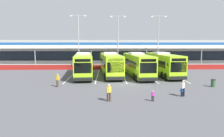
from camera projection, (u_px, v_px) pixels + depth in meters
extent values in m
plane|color=#4C4C51|center=(127.00, 83.00, 27.95)|extent=(200.00, 200.00, 0.00)
cube|color=beige|center=(117.00, 53.00, 54.41)|extent=(70.00, 10.00, 5.50)
cube|color=#19232D|center=(118.00, 56.00, 49.48)|extent=(66.00, 0.08, 2.20)
cube|color=navy|center=(118.00, 44.00, 49.13)|extent=(68.00, 0.08, 0.60)
cube|color=beige|center=(119.00, 48.00, 47.78)|extent=(67.00, 3.00, 0.24)
cube|color=gray|center=(117.00, 41.00, 54.05)|extent=(70.00, 10.00, 0.50)
cylinder|color=#999999|center=(35.00, 58.00, 46.45)|extent=(0.20, 0.20, 4.20)
cylinder|color=#999999|center=(91.00, 57.00, 46.71)|extent=(0.20, 0.20, 4.20)
cylinder|color=#999999|center=(147.00, 57.00, 46.98)|extent=(0.20, 0.20, 4.20)
cylinder|color=#999999|center=(201.00, 57.00, 47.25)|extent=(0.20, 0.20, 4.20)
cube|color=maroon|center=(120.00, 67.00, 42.28)|extent=(60.00, 0.36, 1.00)
cube|color=#B2B2B2|center=(120.00, 64.00, 42.21)|extent=(60.00, 0.40, 0.10)
cube|color=#9ED11E|center=(83.00, 65.00, 33.37)|extent=(3.72, 12.19, 3.19)
cube|color=#598419|center=(84.00, 73.00, 33.53)|extent=(3.74, 12.21, 0.56)
cube|color=black|center=(83.00, 63.00, 33.74)|extent=(3.51, 9.81, 0.96)
cube|color=black|center=(83.00, 68.00, 27.49)|extent=(2.31, 0.33, 1.40)
cube|color=black|center=(83.00, 60.00, 27.36)|extent=(2.05, 0.28, 0.40)
cube|color=silver|center=(83.00, 53.00, 34.15)|extent=(2.32, 2.99, 0.28)
cube|color=black|center=(83.00, 79.00, 27.56)|extent=(2.45, 0.40, 0.44)
cube|color=black|center=(94.00, 65.00, 27.97)|extent=(0.09, 0.13, 0.36)
cube|color=black|center=(72.00, 65.00, 27.62)|extent=(0.09, 0.13, 0.36)
cylinder|color=black|center=(91.00, 69.00, 38.22)|extent=(0.42, 1.07, 1.04)
cylinder|color=black|center=(77.00, 70.00, 37.93)|extent=(0.42, 1.07, 1.04)
cylinder|color=black|center=(92.00, 76.00, 30.53)|extent=(0.42, 1.07, 1.04)
cylinder|color=black|center=(75.00, 76.00, 30.24)|extent=(0.42, 1.07, 1.04)
cylinder|color=black|center=(92.00, 78.00, 29.15)|extent=(0.42, 1.07, 1.04)
cylinder|color=black|center=(74.00, 78.00, 28.86)|extent=(0.42, 1.07, 1.04)
cube|color=#9ED11E|center=(111.00, 64.00, 34.06)|extent=(3.72, 12.19, 3.19)
cube|color=#598419|center=(111.00, 72.00, 34.22)|extent=(3.74, 12.21, 0.56)
cube|color=black|center=(110.00, 62.00, 34.42)|extent=(3.51, 9.81, 0.96)
cube|color=black|center=(116.00, 67.00, 28.18)|extent=(2.31, 0.33, 1.40)
cube|color=black|center=(116.00, 60.00, 28.05)|extent=(2.05, 0.28, 0.40)
cube|color=silver|center=(110.00, 53.00, 34.84)|extent=(2.32, 2.99, 0.28)
cube|color=black|center=(116.00, 79.00, 28.25)|extent=(2.45, 0.40, 0.44)
cube|color=black|center=(126.00, 64.00, 28.65)|extent=(0.09, 0.13, 0.36)
cube|color=black|center=(105.00, 65.00, 28.31)|extent=(0.09, 0.13, 0.36)
cylinder|color=black|center=(114.00, 69.00, 38.90)|extent=(0.42, 1.07, 1.04)
cylinder|color=black|center=(101.00, 69.00, 38.62)|extent=(0.42, 1.07, 1.04)
cylinder|color=black|center=(121.00, 75.00, 31.22)|extent=(0.42, 1.07, 1.04)
cylinder|color=black|center=(105.00, 76.00, 30.93)|extent=(0.42, 1.07, 1.04)
cylinder|color=black|center=(123.00, 77.00, 29.84)|extent=(0.42, 1.07, 1.04)
cylinder|color=black|center=(106.00, 77.00, 29.55)|extent=(0.42, 1.07, 1.04)
cube|color=#9ED11E|center=(137.00, 65.00, 33.35)|extent=(3.72, 12.19, 3.19)
cube|color=#598419|center=(137.00, 73.00, 33.51)|extent=(3.74, 12.21, 0.56)
cube|color=black|center=(137.00, 63.00, 33.72)|extent=(3.51, 9.81, 0.96)
cube|color=black|center=(148.00, 68.00, 27.47)|extent=(2.31, 0.33, 1.40)
cube|color=black|center=(149.00, 60.00, 27.34)|extent=(2.05, 0.28, 0.40)
cube|color=silver|center=(136.00, 53.00, 34.13)|extent=(2.32, 2.99, 0.28)
cube|color=black|center=(148.00, 79.00, 27.54)|extent=(2.45, 0.40, 0.44)
cube|color=black|center=(158.00, 65.00, 27.95)|extent=(0.09, 0.13, 0.36)
cube|color=black|center=(137.00, 65.00, 27.60)|extent=(0.09, 0.13, 0.36)
cylinder|color=black|center=(138.00, 69.00, 38.20)|extent=(0.42, 1.07, 1.04)
cylinder|color=black|center=(125.00, 70.00, 37.91)|extent=(0.42, 1.07, 1.04)
cylinder|color=black|center=(151.00, 76.00, 30.51)|extent=(0.42, 1.07, 1.04)
cylinder|color=black|center=(135.00, 76.00, 30.22)|extent=(0.42, 1.07, 1.04)
cylinder|color=black|center=(154.00, 78.00, 29.13)|extent=(0.42, 1.07, 1.04)
cylinder|color=black|center=(137.00, 78.00, 28.85)|extent=(0.42, 1.07, 1.04)
cube|color=#9ED11E|center=(163.00, 64.00, 34.40)|extent=(3.72, 12.19, 3.19)
cube|color=#598419|center=(163.00, 72.00, 34.55)|extent=(3.74, 12.21, 0.56)
cube|color=black|center=(162.00, 62.00, 34.76)|extent=(3.51, 9.81, 0.96)
cube|color=black|center=(178.00, 67.00, 28.51)|extent=(2.31, 0.33, 1.40)
cube|color=black|center=(179.00, 60.00, 28.38)|extent=(2.05, 0.28, 0.40)
cube|color=silver|center=(161.00, 53.00, 35.17)|extent=(2.32, 2.99, 0.28)
cube|color=black|center=(178.00, 78.00, 28.59)|extent=(2.45, 0.40, 0.44)
cube|color=black|center=(187.00, 64.00, 28.99)|extent=(0.09, 0.13, 0.36)
cube|color=black|center=(167.00, 64.00, 28.64)|extent=(0.09, 0.13, 0.36)
cylinder|color=black|center=(160.00, 69.00, 39.24)|extent=(0.42, 1.07, 1.04)
cylinder|color=black|center=(147.00, 69.00, 38.95)|extent=(0.42, 1.07, 1.04)
cylinder|color=black|center=(178.00, 75.00, 31.55)|extent=(0.42, 1.07, 1.04)
cylinder|color=black|center=(162.00, 75.00, 31.27)|extent=(0.42, 1.07, 1.04)
cylinder|color=black|center=(182.00, 76.00, 30.17)|extent=(0.42, 1.07, 1.04)
cylinder|color=black|center=(166.00, 77.00, 29.89)|extent=(0.42, 1.07, 1.04)
cube|color=silver|center=(71.00, 76.00, 33.72)|extent=(0.14, 13.00, 0.01)
cube|color=silver|center=(97.00, 76.00, 33.81)|extent=(0.14, 13.00, 0.01)
cube|color=silver|center=(123.00, 76.00, 33.90)|extent=(0.14, 13.00, 0.01)
cube|color=silver|center=(149.00, 76.00, 33.99)|extent=(0.14, 13.00, 0.01)
cube|color=silver|center=(175.00, 76.00, 34.08)|extent=(0.14, 13.00, 0.01)
cube|color=black|center=(182.00, 92.00, 20.92)|extent=(0.23, 0.22, 0.84)
cube|color=black|center=(184.00, 92.00, 20.97)|extent=(0.23, 0.22, 0.84)
cube|color=silver|center=(183.00, 85.00, 20.86)|extent=(0.39, 0.40, 0.56)
cube|color=silver|center=(182.00, 86.00, 20.69)|extent=(0.13, 0.13, 0.54)
cube|color=silver|center=(184.00, 85.00, 21.03)|extent=(0.13, 0.13, 0.54)
sphere|color=tan|center=(183.00, 82.00, 20.81)|extent=(0.22, 0.22, 0.22)
cube|color=#194C9E|center=(182.00, 91.00, 20.71)|extent=(0.29, 0.27, 0.22)
cylinder|color=#194C9E|center=(182.00, 89.00, 20.69)|extent=(0.02, 0.02, 0.16)
cube|color=#4C4238|center=(108.00, 97.00, 19.14)|extent=(0.23, 0.22, 0.84)
cube|color=#4C4238|center=(110.00, 97.00, 19.18)|extent=(0.23, 0.22, 0.84)
cube|color=gold|center=(109.00, 89.00, 19.07)|extent=(0.39, 0.40, 0.56)
cube|color=gold|center=(107.00, 90.00, 18.91)|extent=(0.13, 0.13, 0.54)
cube|color=gold|center=(110.00, 89.00, 19.24)|extent=(0.13, 0.13, 0.54)
sphere|color=#DBB293|center=(109.00, 85.00, 19.03)|extent=(0.22, 0.22, 0.22)
cube|color=#33333D|center=(152.00, 98.00, 19.22)|extent=(0.12, 0.14, 0.52)
cube|color=#33333D|center=(153.00, 99.00, 19.19)|extent=(0.12, 0.14, 0.52)
cube|color=#A32D89|center=(153.00, 94.00, 19.15)|extent=(0.25, 0.21, 0.35)
cube|color=#A32D89|center=(152.00, 94.00, 19.10)|extent=(0.08, 0.08, 0.33)
cube|color=#A32D89|center=(154.00, 94.00, 19.21)|extent=(0.08, 0.08, 0.33)
sphere|color=#DBB293|center=(153.00, 91.00, 19.12)|extent=(0.14, 0.14, 0.14)
cube|color=#4C4238|center=(57.00, 83.00, 25.58)|extent=(0.20, 0.22, 0.84)
cube|color=#4C4238|center=(58.00, 84.00, 25.40)|extent=(0.20, 0.22, 0.84)
cube|color=gold|center=(57.00, 78.00, 25.40)|extent=(0.40, 0.35, 0.56)
cube|color=gold|center=(56.00, 78.00, 25.50)|extent=(0.12, 0.13, 0.54)
cube|color=gold|center=(59.00, 78.00, 25.32)|extent=(0.12, 0.13, 0.54)
sphere|color=tan|center=(57.00, 75.00, 25.36)|extent=(0.22, 0.22, 0.22)
cylinder|color=#9E9EA3|center=(79.00, 42.00, 43.06)|extent=(0.20, 0.20, 11.00)
cylinder|color=#9E9EA3|center=(78.00, 15.00, 42.42)|extent=(2.80, 0.10, 0.10)
cube|color=silver|center=(71.00, 16.00, 42.40)|extent=(0.44, 0.28, 0.20)
cube|color=silver|center=(85.00, 16.00, 42.46)|extent=(0.44, 0.28, 0.20)
cylinder|color=#9E9EA3|center=(118.00, 42.00, 44.15)|extent=(0.20, 0.20, 11.00)
cylinder|color=#9E9EA3|center=(118.00, 16.00, 43.50)|extent=(2.80, 0.10, 0.10)
cube|color=silver|center=(111.00, 17.00, 43.49)|extent=(0.44, 0.28, 0.20)
cube|color=silver|center=(125.00, 17.00, 43.55)|extent=(0.44, 0.28, 0.20)
cylinder|color=#9E9EA3|center=(158.00, 42.00, 44.04)|extent=(0.20, 0.20, 11.00)
cylinder|color=#9E9EA3|center=(159.00, 16.00, 43.39)|extent=(2.80, 0.10, 0.10)
cube|color=silver|center=(152.00, 17.00, 43.37)|extent=(0.44, 0.28, 0.20)
cube|color=silver|center=(166.00, 17.00, 43.43)|extent=(0.44, 0.28, 0.20)
cylinder|color=#2D5133|center=(213.00, 83.00, 25.52)|extent=(0.52, 0.52, 0.85)
cylinder|color=black|center=(213.00, 80.00, 25.47)|extent=(0.54, 0.54, 0.08)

